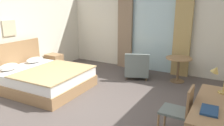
{
  "coord_description": "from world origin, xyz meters",
  "views": [
    {
      "loc": [
        2.59,
        -3.29,
        2.17
      ],
      "look_at": [
        0.27,
        0.75,
        0.88
      ],
      "focal_mm": 34.5,
      "sensor_mm": 36.0,
      "label": 1
    }
  ],
  "objects_px": {
    "nightstand": "(54,62)",
    "round_cafe_table": "(178,64)",
    "closed_book": "(209,110)",
    "armchair_by_window": "(137,68)",
    "writing_desk": "(215,109)",
    "framed_picture": "(9,28)",
    "bed": "(42,78)",
    "desk_lamp": "(217,74)",
    "desk_chair": "(180,109)"
  },
  "relations": [
    {
      "from": "bed",
      "to": "nightstand",
      "type": "distance_m",
      "value": 1.59
    },
    {
      "from": "nightstand",
      "to": "round_cafe_table",
      "type": "bearing_deg",
      "value": 14.01
    },
    {
      "from": "closed_book",
      "to": "armchair_by_window",
      "type": "bearing_deg",
      "value": 127.81
    },
    {
      "from": "writing_desk",
      "to": "desk_chair",
      "type": "distance_m",
      "value": 0.51
    },
    {
      "from": "framed_picture",
      "to": "nightstand",
      "type": "bearing_deg",
      "value": 78.99
    },
    {
      "from": "desk_lamp",
      "to": "closed_book",
      "type": "distance_m",
      "value": 0.9
    },
    {
      "from": "bed",
      "to": "closed_book",
      "type": "xyz_separation_m",
      "value": [
        4.09,
        -0.7,
        0.44
      ]
    },
    {
      "from": "closed_book",
      "to": "armchair_by_window",
      "type": "xyz_separation_m",
      "value": [
        -2.26,
        2.68,
        -0.41
      ]
    },
    {
      "from": "writing_desk",
      "to": "framed_picture",
      "type": "xyz_separation_m",
      "value": [
        -5.27,
        0.39,
        0.89
      ]
    },
    {
      "from": "closed_book",
      "to": "desk_chair",
      "type": "bearing_deg",
      "value": 144.89
    },
    {
      "from": "desk_lamp",
      "to": "armchair_by_window",
      "type": "relative_size",
      "value": 0.5
    },
    {
      "from": "desk_chair",
      "to": "framed_picture",
      "type": "height_order",
      "value": "framed_picture"
    },
    {
      "from": "bed",
      "to": "nightstand",
      "type": "relative_size",
      "value": 4.15
    },
    {
      "from": "nightstand",
      "to": "framed_picture",
      "type": "distance_m",
      "value": 1.84
    },
    {
      "from": "round_cafe_table",
      "to": "bed",
      "type": "bearing_deg",
      "value": -142.37
    },
    {
      "from": "round_cafe_table",
      "to": "nightstand",
      "type": "bearing_deg",
      "value": -165.99
    },
    {
      "from": "desk_chair",
      "to": "armchair_by_window",
      "type": "height_order",
      "value": "desk_chair"
    },
    {
      "from": "bed",
      "to": "armchair_by_window",
      "type": "relative_size",
      "value": 2.53
    },
    {
      "from": "nightstand",
      "to": "round_cafe_table",
      "type": "height_order",
      "value": "round_cafe_table"
    },
    {
      "from": "closed_book",
      "to": "round_cafe_table",
      "type": "height_order",
      "value": "closed_book"
    },
    {
      "from": "round_cafe_table",
      "to": "armchair_by_window",
      "type": "bearing_deg",
      "value": -165.04
    },
    {
      "from": "writing_desk",
      "to": "framed_picture",
      "type": "bearing_deg",
      "value": 175.82
    },
    {
      "from": "desk_lamp",
      "to": "framed_picture",
      "type": "bearing_deg",
      "value": -178.37
    },
    {
      "from": "bed",
      "to": "armchair_by_window",
      "type": "distance_m",
      "value": 2.7
    },
    {
      "from": "desk_chair",
      "to": "closed_book",
      "type": "relative_size",
      "value": 2.7
    },
    {
      "from": "desk_lamp",
      "to": "round_cafe_table",
      "type": "distance_m",
      "value": 2.46
    },
    {
      "from": "writing_desk",
      "to": "nightstand",
      "type": "bearing_deg",
      "value": 161.16
    },
    {
      "from": "bed",
      "to": "closed_book",
      "type": "height_order",
      "value": "bed"
    },
    {
      "from": "nightstand",
      "to": "armchair_by_window",
      "type": "distance_m",
      "value": 2.79
    },
    {
      "from": "desk_lamp",
      "to": "round_cafe_table",
      "type": "xyz_separation_m",
      "value": [
        -1.11,
        2.14,
        -0.5
      ]
    },
    {
      "from": "closed_book",
      "to": "writing_desk",
      "type": "bearing_deg",
      "value": 78.45
    },
    {
      "from": "round_cafe_table",
      "to": "framed_picture",
      "type": "bearing_deg",
      "value": -150.9
    },
    {
      "from": "desk_lamp",
      "to": "bed",
      "type": "bearing_deg",
      "value": -177.86
    },
    {
      "from": "bed",
      "to": "writing_desk",
      "type": "bearing_deg",
      "value": -5.28
    },
    {
      "from": "closed_book",
      "to": "framed_picture",
      "type": "xyz_separation_m",
      "value": [
        -5.22,
        0.7,
        0.78
      ]
    },
    {
      "from": "closed_book",
      "to": "round_cafe_table",
      "type": "relative_size",
      "value": 0.47
    },
    {
      "from": "closed_book",
      "to": "framed_picture",
      "type": "relative_size",
      "value": 0.79
    },
    {
      "from": "round_cafe_table",
      "to": "closed_book",
      "type": "bearing_deg",
      "value": -69.53
    },
    {
      "from": "desk_lamp",
      "to": "framed_picture",
      "type": "height_order",
      "value": "framed_picture"
    },
    {
      "from": "nightstand",
      "to": "framed_picture",
      "type": "height_order",
      "value": "framed_picture"
    },
    {
      "from": "bed",
      "to": "desk_lamp",
      "type": "xyz_separation_m",
      "value": [
        4.08,
        0.15,
        0.74
      ]
    },
    {
      "from": "bed",
      "to": "writing_desk",
      "type": "xyz_separation_m",
      "value": [
        4.14,
        -0.38,
        0.34
      ]
    },
    {
      "from": "bed",
      "to": "nightstand",
      "type": "height_order",
      "value": "bed"
    },
    {
      "from": "bed",
      "to": "desk_lamp",
      "type": "height_order",
      "value": "desk_lamp"
    },
    {
      "from": "desk_chair",
      "to": "round_cafe_table",
      "type": "relative_size",
      "value": 1.26
    },
    {
      "from": "nightstand",
      "to": "desk_chair",
      "type": "xyz_separation_m",
      "value": [
        4.52,
        -1.74,
        0.24
      ]
    },
    {
      "from": "bed",
      "to": "desk_lamp",
      "type": "relative_size",
      "value": 5.0
    },
    {
      "from": "armchair_by_window",
      "to": "nightstand",
      "type": "bearing_deg",
      "value": -166.4
    },
    {
      "from": "closed_book",
      "to": "framed_picture",
      "type": "bearing_deg",
      "value": 170.11
    },
    {
      "from": "desk_chair",
      "to": "desk_lamp",
      "type": "relative_size",
      "value": 1.99
    }
  ]
}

